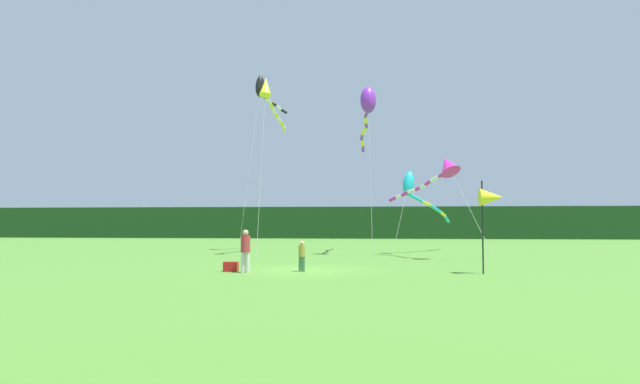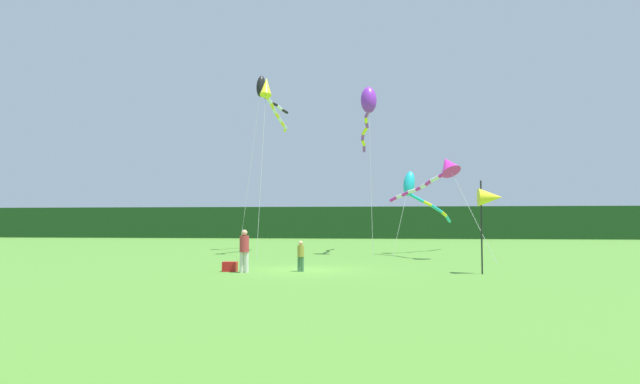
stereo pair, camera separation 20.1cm
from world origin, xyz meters
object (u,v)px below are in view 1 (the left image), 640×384
Objects in this scene: banner_flag_pole at (491,198)px; kite_yellow at (269,95)px; kite_purple at (368,105)px; kite_black at (262,90)px; kite_cyan at (415,190)px; kite_magenta at (442,169)px; person_child at (302,254)px; cooler_box at (231,267)px; person_adult at (245,249)px.

banner_flag_pole is 0.33× the size of kite_yellow.
banner_flag_pole is 0.35× the size of kite_purple.
kite_cyan is at bearing -10.36° from kite_black.
kite_cyan is at bearing 16.28° from kite_yellow.
kite_magenta is (4.10, -3.38, -4.39)m from kite_purple.
person_child is at bearing -102.41° from kite_purple.
kite_black is (-2.19, 15.81, 11.27)m from cooler_box.
person_adult is 0.14× the size of kite_black.
person_adult is at bearing -82.72° from kite_yellow.
person_adult is at bearing -79.91° from kite_black.
kite_purple reaches higher than kite_cyan.
banner_flag_pole is 8.59m from kite_magenta.
banner_flag_pole reaches higher than person_adult.
person_adult is 13.02m from kite_magenta.
cooler_box is at bearing -174.08° from person_child.
person_adult is 15.45m from kite_purple.
cooler_box is 19.54m from kite_black.
kite_black reaches higher than person_child.
banner_flag_pole is (9.65, 0.45, 1.99)m from person_adult.
banner_flag_pole is at bearing -84.04° from kite_magenta.
cooler_box is at bearing -86.01° from kite_yellow.
kite_black reaches higher than kite_cyan.
banner_flag_pole is at bearing -2.29° from person_child.
banner_flag_pole is 0.47× the size of kite_cyan.
kite_magenta reaches higher than banner_flag_pole.
kite_magenta is (-0.87, 8.33, 1.94)m from banner_flag_pole.
banner_flag_pole is 0.29× the size of kite_black.
cooler_box is 0.08× the size of kite_magenta.
person_adult is 0.22× the size of kite_cyan.
person_adult is at bearing -177.33° from banner_flag_pole.
kite_yellow is at bearing -73.07° from kite_black.
person_child is 2.93m from cooler_box.
kite_magenta is at bearing 50.52° from person_child.
cooler_box is 13.46m from kite_magenta.
banner_flag_pole is 17.29m from kite_yellow.
kite_yellow reaches higher than kite_cyan.
kite_magenta reaches higher than person_adult.
person_adult is at bearing -32.49° from cooler_box.
person_child is 0.34× the size of banner_flag_pole.
cooler_box is at bearing -82.13° from kite_black.
banner_flag_pole is 14.06m from kite_cyan.
kite_yellow reaches higher than cooler_box.
kite_yellow is 6.22m from kite_purple.
kite_magenta is 0.98× the size of kite_cyan.
person_adult is 16.56m from kite_cyan.
cooler_box is at bearing -121.19° from kite_cyan.
cooler_box is 0.05× the size of kite_purple.
kite_yellow is at bearing 97.28° from person_adult.
kite_yellow is (-3.65, 10.90, 9.29)m from person_child.
cooler_box is 16.68m from kite_cyan.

